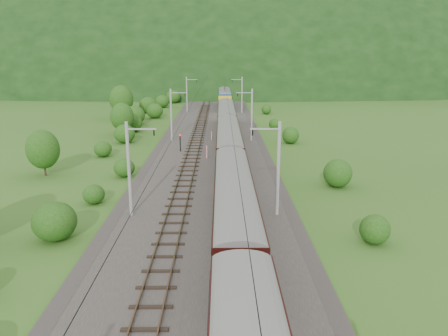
{
  "coord_description": "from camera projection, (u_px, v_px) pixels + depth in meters",
  "views": [
    {
      "loc": [
        1.42,
        -34.93,
        13.77
      ],
      "look_at": [
        1.74,
        6.79,
        2.6
      ],
      "focal_mm": 35.0,
      "sensor_mm": 36.0,
      "label": 1
    }
  ],
  "objects": [
    {
      "name": "mountain_main",
      "position": [
        219.0,
        73.0,
        288.44
      ],
      "size": [
        504.0,
        360.0,
        244.0
      ],
      "primitive_type": "ellipsoid",
      "color": "#143311",
      "rests_on": "ground"
    },
    {
      "name": "overhead_wires",
      "position": [
        207.0,
        118.0,
        45.12
      ],
      "size": [
        4.83,
        198.0,
        0.03
      ],
      "color": "black",
      "rests_on": "ground"
    },
    {
      "name": "hazard_post_far",
      "position": [
        212.0,
        136.0,
        68.42
      ],
      "size": [
        0.15,
        0.15,
        1.39
      ],
      "primitive_type": "cylinder",
      "color": "red",
      "rests_on": "railbed"
    },
    {
      "name": "track_left",
      "position": [
        185.0,
        180.0,
        46.84
      ],
      "size": [
        2.4,
        220.0,
        0.27
      ],
      "color": "#513722",
      "rests_on": "railbed"
    },
    {
      "name": "mountain_ridge",
      "position": [
        59.0,
        70.0,
        326.21
      ],
      "size": [
        336.0,
        280.0,
        132.0
      ],
      "primitive_type": "ellipsoid",
      "color": "#143311",
      "rests_on": "ground"
    },
    {
      "name": "catenary_left",
      "position": [
        172.0,
        114.0,
        67.0
      ],
      "size": [
        2.54,
        192.28,
        8.0
      ],
      "color": "gray",
      "rests_on": "railbed"
    },
    {
      "name": "vegetation_left",
      "position": [
        103.0,
        138.0,
        59.23
      ],
      "size": [
        13.39,
        148.87,
        7.03
      ],
      "color": "#164712",
      "rests_on": "ground"
    },
    {
      "name": "vegetation_right",
      "position": [
        330.0,
        177.0,
        45.42
      ],
      "size": [
        4.88,
        104.85,
        2.67
      ],
      "color": "#164712",
      "rests_on": "ground"
    },
    {
      "name": "signal",
      "position": [
        180.0,
        141.0,
        60.59
      ],
      "size": [
        0.26,
        0.26,
        2.38
      ],
      "color": "black",
      "rests_on": "railbed"
    },
    {
      "name": "train",
      "position": [
        231.0,
        159.0,
        42.97
      ],
      "size": [
        2.98,
        142.76,
        5.19
      ],
      "color": "black",
      "rests_on": "ground"
    },
    {
      "name": "hazard_post_near",
      "position": [
        207.0,
        152.0,
        56.57
      ],
      "size": [
        0.18,
        0.18,
        1.69
      ],
      "primitive_type": "cylinder",
      "color": "red",
      "rests_on": "railbed"
    },
    {
      "name": "ground",
      "position": [
        204.0,
        218.0,
        37.3
      ],
      "size": [
        600.0,
        600.0,
        0.0
      ],
      "primitive_type": "plane",
      "color": "#335A1C",
      "rests_on": "ground"
    },
    {
      "name": "catenary_right",
      "position": [
        251.0,
        114.0,
        67.09
      ],
      "size": [
        2.54,
        192.28,
        8.0
      ],
      "color": "gray",
      "rests_on": "railbed"
    },
    {
      "name": "railbed",
      "position": [
        208.0,
        182.0,
        46.92
      ],
      "size": [
        14.0,
        220.0,
        0.3
      ],
      "primitive_type": "cube",
      "color": "#38332D",
      "rests_on": "ground"
    },
    {
      "name": "track_right",
      "position": [
        230.0,
        180.0,
        46.88
      ],
      "size": [
        2.4,
        220.0,
        0.27
      ],
      "color": "#513722",
      "rests_on": "railbed"
    }
  ]
}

